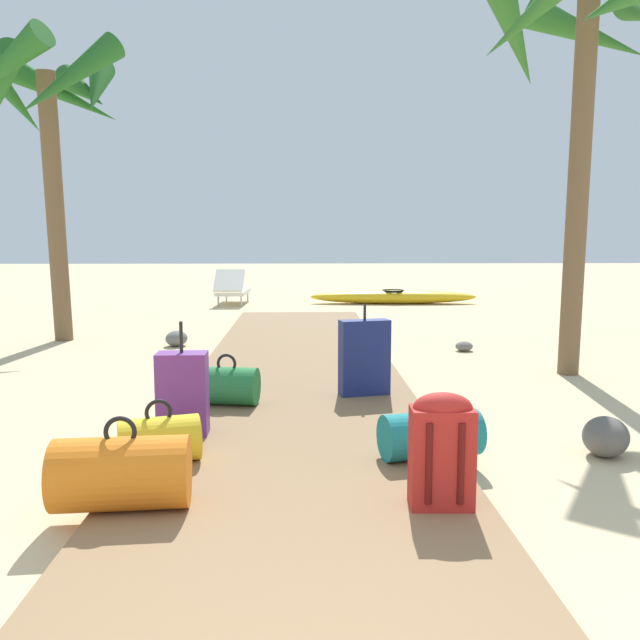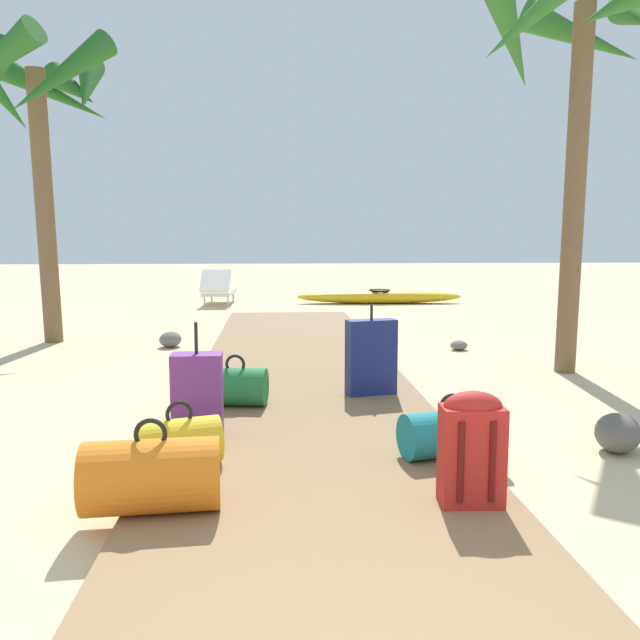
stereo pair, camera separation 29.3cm
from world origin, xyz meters
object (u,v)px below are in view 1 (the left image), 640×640
(backpack_red, at_px, (442,447))
(duffel_bag_teal, at_px, (431,435))
(palm_tree_near_left, at_px, (48,104))
(duffel_bag_orange, at_px, (122,473))
(duffel_bag_green, at_px, (227,386))
(kayak, at_px, (393,297))
(suitcase_navy, at_px, (364,357))
(lounge_chair, at_px, (232,289))
(palm_tree_far_right, at_px, (576,48))
(suitcase_purple, at_px, (183,394))
(duffel_bag_yellow, at_px, (159,440))

(backpack_red, relative_size, duffel_bag_teal, 0.89)
(palm_tree_near_left, bearing_deg, duffel_bag_orange, -67.58)
(duffel_bag_green, height_order, kayak, duffel_bag_green)
(suitcase_navy, distance_m, lounge_chair, 8.75)
(duffel_bag_green, bearing_deg, palm_tree_far_right, 23.59)
(duffel_bag_teal, xyz_separation_m, palm_tree_near_left, (-4.15, 5.18, 2.96))
(duffel_bag_orange, relative_size, kayak, 0.19)
(duffel_bag_teal, distance_m, palm_tree_far_right, 4.61)
(suitcase_purple, height_order, kayak, suitcase_purple)
(backpack_red, bearing_deg, duffel_bag_orange, 179.33)
(duffel_bag_yellow, bearing_deg, palm_tree_far_right, 38.48)
(duffel_bag_teal, bearing_deg, palm_tree_near_left, 128.70)
(suitcase_purple, bearing_deg, suitcase_navy, 39.54)
(duffel_bag_green, height_order, suitcase_navy, suitcase_navy)
(backpack_red, height_order, palm_tree_near_left, palm_tree_near_left)
(duffel_bag_teal, height_order, lounge_chair, lounge_chair)
(duffel_bag_orange, distance_m, palm_tree_near_left, 7.03)
(duffel_bag_yellow, relative_size, palm_tree_far_right, 0.13)
(duffel_bag_orange, xyz_separation_m, kayak, (2.89, 10.96, -0.12))
(duffel_bag_yellow, distance_m, duffel_bag_teal, 1.67)
(duffel_bag_yellow, relative_size, suitcase_navy, 0.69)
(duffel_bag_green, relative_size, lounge_chair, 0.34)
(duffel_bag_green, distance_m, duffel_bag_orange, 2.10)
(duffel_bag_yellow, bearing_deg, suitcase_navy, 50.56)
(kayak, bearing_deg, lounge_chair, -179.20)
(kayak, bearing_deg, duffel_bag_yellow, -105.49)
(suitcase_navy, xyz_separation_m, duffel_bag_teal, (0.26, -1.67, -0.18))
(duffel_bag_teal, bearing_deg, suitcase_navy, 98.82)
(suitcase_navy, bearing_deg, duffel_bag_orange, -121.24)
(backpack_red, bearing_deg, suitcase_navy, 93.87)
(duffel_bag_green, height_order, palm_tree_near_left, palm_tree_near_left)
(suitcase_navy, distance_m, palm_tree_near_left, 5.93)
(suitcase_navy, bearing_deg, duffel_bag_yellow, -129.44)
(duffel_bag_teal, bearing_deg, suitcase_purple, 161.78)
(duffel_bag_yellow, height_order, backpack_red, backpack_red)
(backpack_red, distance_m, palm_tree_far_right, 5.04)
(duffel_bag_orange, relative_size, suitcase_purple, 0.88)
(suitcase_navy, distance_m, palm_tree_far_right, 3.82)
(duffel_bag_green, relative_size, duffel_bag_orange, 0.78)
(backpack_red, distance_m, duffel_bag_orange, 1.62)
(backpack_red, bearing_deg, duffel_bag_teal, 82.76)
(palm_tree_far_right, bearing_deg, duffel_bag_orange, -135.81)
(suitcase_navy, relative_size, duffel_bag_orange, 1.13)
(palm_tree_near_left, xyz_separation_m, lounge_chair, (1.87, 5.00, -2.86))
(duffel_bag_orange, bearing_deg, duffel_bag_teal, 23.08)
(duffel_bag_green, xyz_separation_m, duffel_bag_teal, (1.42, -1.35, -0.01))
(duffel_bag_yellow, height_order, duffel_bag_green, duffel_bag_green)
(duffel_bag_yellow, xyz_separation_m, duffel_bag_green, (0.25, 1.40, 0.01))
(suitcase_navy, bearing_deg, palm_tree_near_left, 137.91)
(backpack_red, relative_size, lounge_chair, 0.37)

